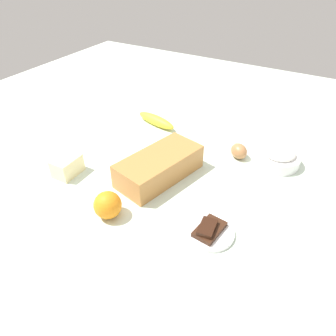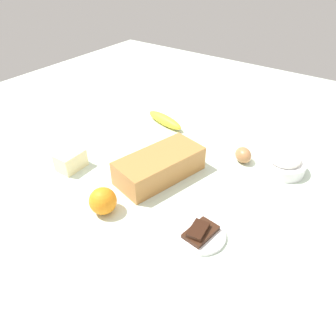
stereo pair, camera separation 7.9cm
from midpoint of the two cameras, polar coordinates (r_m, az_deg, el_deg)
ground_plane at (r=1.03m, az=2.19°, el=-2.31°), size 2.40×2.40×0.02m
loaf_pan at (r=1.01m, az=0.74°, el=0.42°), size 0.30×0.19×0.08m
flour_bowl at (r=1.12m, az=21.75°, el=0.73°), size 0.14×0.14×0.06m
banana at (r=1.32m, az=1.15°, el=8.46°), size 0.09×0.20×0.04m
orange_fruit at (r=0.89m, az=-8.99°, el=-5.86°), size 0.08×0.08×0.08m
butter_block at (r=1.09m, az=-14.88°, el=1.25°), size 0.09×0.07×0.06m
egg_near_butter at (r=1.13m, az=15.16°, el=2.19°), size 0.08×0.08×0.05m
chocolate_plate at (r=0.85m, az=8.47°, el=-11.53°), size 0.13×0.13×0.03m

